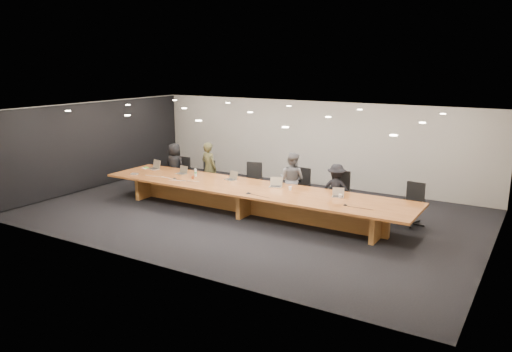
{
  "coord_description": "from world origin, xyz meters",
  "views": [
    {
      "loc": [
        6.87,
        -11.11,
        4.07
      ],
      "look_at": [
        0.0,
        0.3,
        1.0
      ],
      "focal_mm": 35.0,
      "sensor_mm": 36.0,
      "label": 1
    }
  ],
  "objects": [
    {
      "name": "conference_table",
      "position": [
        0.0,
        0.0,
        0.52
      ],
      "size": [
        9.0,
        1.8,
        0.75
      ],
      "color": "brown",
      "rests_on": "ground"
    },
    {
      "name": "chair_far_left",
      "position": [
        -3.45,
        1.27,
        0.51
      ],
      "size": [
        0.54,
        0.54,
        1.03
      ],
      "primitive_type": null,
      "rotation": [
        0.0,
        0.0,
        0.04
      ],
      "color": "black",
      "rests_on": "ground"
    },
    {
      "name": "mic_center",
      "position": [
        0.32,
        -0.6,
        0.77
      ],
      "size": [
        0.17,
        0.17,
        0.03
      ],
      "primitive_type": "cone",
      "rotation": [
        0.0,
        0.0,
        -0.26
      ],
      "color": "black",
      "rests_on": "conference_table"
    },
    {
      "name": "ground",
      "position": [
        0.0,
        0.0,
        0.0
      ],
      "size": [
        12.0,
        12.0,
        0.0
      ],
      "primitive_type": "plane",
      "color": "black",
      "rests_on": "ground"
    },
    {
      "name": "left_wall_panel",
      "position": [
        -5.94,
        0.0,
        1.37
      ],
      "size": [
        0.08,
        7.84,
        2.74
      ],
      "primitive_type": "cube",
      "color": "black",
      "rests_on": "ground"
    },
    {
      "name": "person_d",
      "position": [
        2.01,
        1.16,
        0.7
      ],
      "size": [
        0.97,
        0.66,
        1.4
      ],
      "primitive_type": "imported",
      "rotation": [
        0.0,
        0.0,
        3.3
      ],
      "color": "black",
      "rests_on": "ground"
    },
    {
      "name": "person_c",
      "position": [
        0.69,
        1.13,
        0.8
      ],
      "size": [
        0.8,
        0.64,
        1.59
      ],
      "primitive_type": "imported",
      "rotation": [
        0.0,
        0.0,
        3.09
      ],
      "color": "#4F4F51",
      "rests_on": "ground"
    },
    {
      "name": "laptop_b",
      "position": [
        -2.64,
        0.3,
        0.87
      ],
      "size": [
        0.34,
        0.27,
        0.25
      ],
      "primitive_type": null,
      "rotation": [
        0.0,
        0.0,
        -0.14
      ],
      "color": "tan",
      "rests_on": "conference_table"
    },
    {
      "name": "person_a",
      "position": [
        -3.63,
        1.16,
        0.74
      ],
      "size": [
        0.75,
        0.52,
        1.49
      ],
      "primitive_type": "imported",
      "rotation": [
        0.0,
        0.0,
        3.2
      ],
      "color": "black",
      "rests_on": "ground"
    },
    {
      "name": "laptop_a",
      "position": [
        -3.84,
        0.39,
        0.9
      ],
      "size": [
        0.43,
        0.36,
        0.29
      ],
      "primitive_type": null,
      "rotation": [
        0.0,
        0.0,
        -0.26
      ],
      "color": "#C1AF94",
      "rests_on": "conference_table"
    },
    {
      "name": "chair_far_right",
      "position": [
        4.0,
        1.3,
        0.55
      ],
      "size": [
        0.61,
        0.61,
        1.1
      ],
      "primitive_type": null,
      "rotation": [
        0.0,
        0.0,
        -0.09
      ],
      "color": "black",
      "rests_on": "ground"
    },
    {
      "name": "laptop_e",
      "position": [
        2.41,
        0.28,
        0.86
      ],
      "size": [
        0.34,
        0.29,
        0.23
      ],
      "primitive_type": null,
      "rotation": [
        0.0,
        0.0,
        0.31
      ],
      "color": "#C2AD94",
      "rests_on": "conference_table"
    },
    {
      "name": "back_wall",
      "position": [
        0.0,
        4.0,
        1.4
      ],
      "size": [
        12.0,
        0.02,
        2.8
      ],
      "primitive_type": "cube",
      "color": "beige",
      "rests_on": "ground"
    },
    {
      "name": "person_b",
      "position": [
        -2.22,
        1.14,
        0.82
      ],
      "size": [
        0.66,
        0.5,
        1.64
      ],
      "primitive_type": "imported",
      "rotation": [
        0.0,
        0.0,
        2.95
      ],
      "color": "#32311B",
      "rests_on": "ground"
    },
    {
      "name": "chair_right",
      "position": [
        2.08,
        1.2,
        0.59
      ],
      "size": [
        0.71,
        0.71,
        1.19
      ],
      "primitive_type": null,
      "rotation": [
        0.0,
        0.0,
        0.2
      ],
      "color": "black",
      "rests_on": "ground"
    },
    {
      "name": "paper_cup_near",
      "position": [
        1.07,
        0.28,
        0.8
      ],
      "size": [
        0.09,
        0.09,
        0.1
      ],
      "primitive_type": "cone",
      "rotation": [
        0.0,
        0.0,
        0.13
      ],
      "color": "white",
      "rests_on": "conference_table"
    },
    {
      "name": "mic_right",
      "position": [
        2.84,
        -0.32,
        0.76
      ],
      "size": [
        0.11,
        0.11,
        0.03
      ],
      "primitive_type": "cone",
      "rotation": [
        0.0,
        0.0,
        0.01
      ],
      "color": "black",
      "rests_on": "conference_table"
    },
    {
      "name": "lime_gadget",
      "position": [
        -4.11,
        0.36,
        0.77
      ],
      "size": [
        0.16,
        0.11,
        0.02
      ],
      "primitive_type": "cube",
      "rotation": [
        0.0,
        0.0,
        -0.19
      ],
      "color": "#5CBC32",
      "rests_on": "notepad"
    },
    {
      "name": "water_bottle",
      "position": [
        -2.08,
        0.28,
        0.86
      ],
      "size": [
        0.08,
        0.08,
        0.22
      ],
      "primitive_type": "cylinder",
      "rotation": [
        0.0,
        0.0,
        -0.13
      ],
      "color": "#B0C1BB",
      "rests_on": "conference_table"
    },
    {
      "name": "av_box",
      "position": [
        -3.8,
        -0.48,
        0.77
      ],
      "size": [
        0.25,
        0.22,
        0.03
      ],
      "primitive_type": "cube",
      "rotation": [
        0.0,
        0.0,
        0.37
      ],
      "color": "#BABABF",
      "rests_on": "conference_table"
    },
    {
      "name": "laptop_c",
      "position": [
        -0.92,
        0.42,
        0.88
      ],
      "size": [
        0.38,
        0.32,
        0.26
      ],
      "primitive_type": null,
      "rotation": [
        0.0,
        0.0,
        -0.3
      ],
      "color": "#BAAD8E",
      "rests_on": "conference_table"
    },
    {
      "name": "chair_mid_right",
      "position": [
        0.82,
        1.3,
        0.56
      ],
      "size": [
        0.63,
        0.63,
        1.13
      ],
      "primitive_type": null,
      "rotation": [
        0.0,
        0.0,
        -0.11
      ],
      "color": "black",
      "rests_on": "ground"
    },
    {
      "name": "chair_mid_left",
      "position": [
        -0.71,
        1.23,
        0.57
      ],
      "size": [
        0.68,
        0.68,
        1.14
      ],
      "primitive_type": null,
      "rotation": [
        0.0,
        0.0,
        0.19
      ],
      "color": "black",
      "rests_on": "ground"
    },
    {
      "name": "notepad",
      "position": [
        -4.12,
        0.35,
        0.76
      ],
      "size": [
        0.25,
        0.22,
        0.01
      ],
      "primitive_type": "cube",
      "rotation": [
        0.0,
        0.0,
        -0.24
      ],
      "color": "silver",
      "rests_on": "conference_table"
    },
    {
      "name": "mic_left",
      "position": [
        -2.42,
        -0.28,
        0.76
      ],
      "size": [
        0.11,
        0.11,
        0.03
      ],
      "primitive_type": "cone",
      "rotation": [
        0.0,
        0.0,
        -0.04
      ],
      "color": "black",
      "rests_on": "conference_table"
    },
    {
      "name": "laptop_d",
      "position": [
        0.58,
        0.37,
        0.88
      ],
      "size": [
        0.39,
        0.33,
        0.26
      ],
      "primitive_type": null,
      "rotation": [
        0.0,
        0.0,
        0.31
      ],
      "color": "beige",
      "rests_on": "conference_table"
    },
    {
      "name": "paper_cup_far",
      "position": [
        2.5,
        0.22,
        0.8
      ],
      "size": [
        0.09,
        0.09,
        0.1
      ],
      "primitive_type": "cone",
      "rotation": [
        0.0,
        0.0,
        -0.01
      ],
      "color": "silver",
      "rests_on": "conference_table"
    },
    {
      "name": "chair_left",
      "position": [
        -2.49,
        1.35,
        0.5
      ],
      "size": [
        0.54,
        0.54,
        1.01
      ],
      "primitive_type": null,
      "rotation": [
        0.0,
        0.0,
        0.07
      ],
      "color": "black",
      "rests_on": "ground"
    },
    {
      "name": "amber_mug",
      "position": [
        -1.95,
        -0.02,
        0.79
      ],
      "size": [
        0.08,
        0.08,
        0.09
      ],
      "primitive_type": "cylinder",
      "rotation": [
        0.0,
        0.0,
        -0.2
      ],
      "color": "maroon",
      "rests_on": "conference_table"
    }
  ]
}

